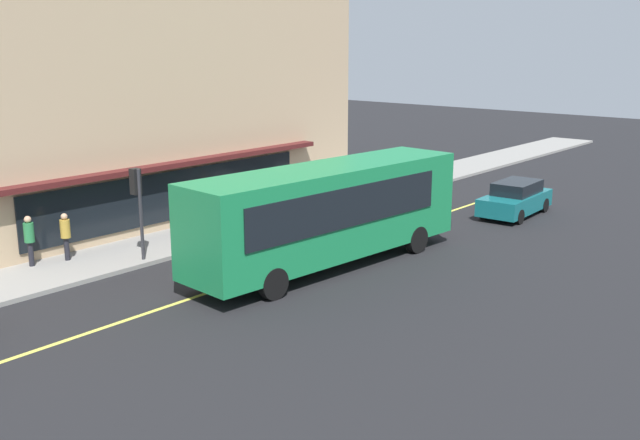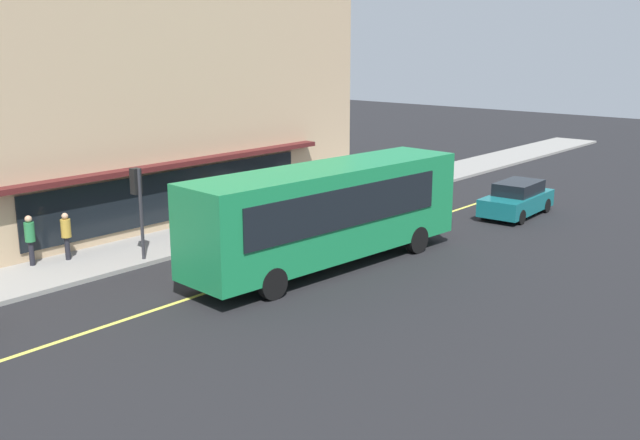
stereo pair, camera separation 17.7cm
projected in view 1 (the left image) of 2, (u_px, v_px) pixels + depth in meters
name	position (u px, v px, depth m)	size (l,w,h in m)	color
ground	(250.00, 279.00, 24.01)	(120.00, 120.00, 0.00)	black
sidewalk	(151.00, 248.00, 27.29)	(80.00, 3.17, 0.15)	gray
lane_centre_stripe	(250.00, 279.00, 24.01)	(36.00, 0.16, 0.01)	#D8D14C
storefront_building	(86.00, 69.00, 32.29)	(22.62, 12.29, 12.76)	tan
bus	(329.00, 210.00, 24.88)	(11.28, 3.32, 3.50)	#197F47
traffic_light	(137.00, 192.00, 25.18)	(0.30, 0.52, 3.20)	#2D2D33
car_silver	(385.00, 195.00, 33.44)	(4.34, 1.94, 1.52)	#B7BABF
car_teal	(515.00, 199.00, 32.58)	(4.38, 2.03, 1.52)	#14666B
pedestrian_mid_block	(266.00, 196.00, 30.93)	(0.34, 0.34, 1.78)	black
pedestrian_near_storefront	(65.00, 232.00, 25.31)	(0.34, 0.34, 1.68)	black
pedestrian_waiting	(29.00, 236.00, 24.64)	(0.34, 0.34, 1.75)	black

